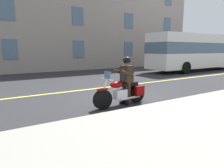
% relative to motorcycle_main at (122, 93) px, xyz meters
% --- Properties ---
extents(ground_plane, '(80.00, 80.00, 0.00)m').
position_rel_motorcycle_main_xyz_m(ground_plane, '(-0.89, -1.21, -0.45)').
color(ground_plane, '#28282B').
extents(lane_center_stripe, '(60.00, 0.16, 0.01)m').
position_rel_motorcycle_main_xyz_m(lane_center_stripe, '(-0.89, -3.21, -0.45)').
color(lane_center_stripe, '#E5DB4C').
rests_on(lane_center_stripe, ground_plane).
extents(motorcycle_main, '(2.22, 0.71, 1.26)m').
position_rel_motorcycle_main_xyz_m(motorcycle_main, '(0.00, 0.00, 0.00)').
color(motorcycle_main, black).
rests_on(motorcycle_main, ground_plane).
extents(rider_main, '(0.65, 0.59, 1.74)m').
position_rel_motorcycle_main_xyz_m(rider_main, '(-0.19, -0.02, 0.58)').
color(rider_main, black).
rests_on(rider_main, ground_plane).
extents(bus_near, '(11.05, 2.70, 3.30)m').
position_rel_motorcycle_main_xyz_m(bus_near, '(-12.89, -6.09, 1.42)').
color(bus_near, white).
rests_on(bus_near, ground_plane).
extents(building_backdrop, '(29.18, 6.06, 12.11)m').
position_rel_motorcycle_main_xyz_m(building_backdrop, '(-3.40, -15.21, 5.60)').
color(building_backdrop, gray).
rests_on(building_backdrop, ground_plane).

